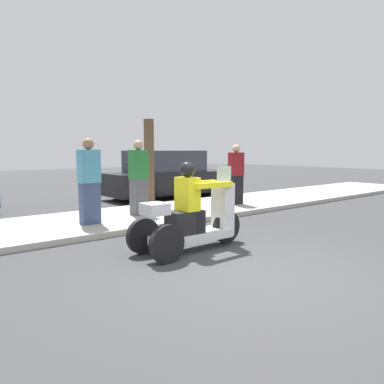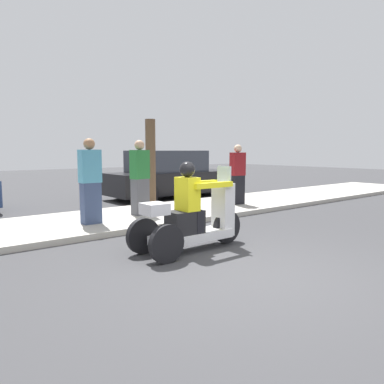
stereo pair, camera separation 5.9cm
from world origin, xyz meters
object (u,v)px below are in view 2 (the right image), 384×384
Objects in this scene: spectator_near_curb at (237,176)px; parked_car_lot_left at (171,176)px; motorcycle_trike at (192,219)px; tree_trunk at (151,163)px; spectator_end_of_line at (90,183)px; spectator_by_tree at (140,179)px.

spectator_near_curb is 3.26m from parked_car_lot_left.
spectator_near_curb is (3.93, 2.79, 0.41)m from motorcycle_trike.
tree_trunk reaches higher than motorcycle_trike.
spectator_end_of_line is (-0.62, 2.69, 0.45)m from motorcycle_trike.
tree_trunk is at bearing 30.20° from spectator_end_of_line.
parked_car_lot_left is at bearing 44.62° from spectator_by_tree.
spectator_by_tree is 1.44m from spectator_end_of_line.
motorcycle_trike is 1.19× the size of spectator_end_of_line.
spectator_by_tree is 0.75× the size of tree_trunk.
motorcycle_trike is 4.83m from spectator_near_curb.
motorcycle_trike is at bearing -104.69° from spectator_by_tree.
parked_car_lot_left is at bearing 91.01° from spectator_near_curb.
parked_car_lot_left reaches higher than motorcycle_trike.
spectator_end_of_line is at bearing 102.93° from motorcycle_trike.
tree_trunk is (-2.08, -1.96, 0.55)m from parked_car_lot_left.
motorcycle_trike is at bearing -144.60° from spectator_near_curb.
tree_trunk reaches higher than spectator_end_of_line.
spectator_end_of_line is at bearing -143.20° from parked_car_lot_left.
motorcycle_trike is 4.53m from tree_trunk.
tree_trunk reaches higher than spectator_near_curb.
spectator_end_of_line is 0.75× the size of tree_trunk.
spectator_by_tree reaches higher than motorcycle_trike.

